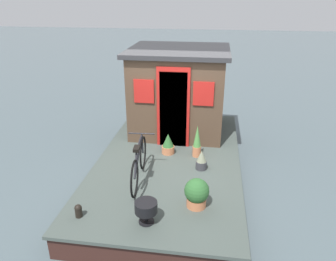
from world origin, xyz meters
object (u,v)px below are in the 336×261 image
object	(u,v)px
potted_plant_sage	(201,160)
potted_plant_ivy	(168,144)
mooring_bollard	(78,210)
houseboat_cabin	(179,90)
potted_plant_lavender	(197,142)
charcoal_grill	(146,208)
bicycle	(139,163)
potted_plant_geranium	(197,193)

from	to	relation	value
potted_plant_sage	potted_plant_ivy	bearing A→B (deg)	52.32
mooring_bollard	houseboat_cabin	bearing A→B (deg)	-16.72
potted_plant_lavender	charcoal_grill	world-z (taller)	potted_plant_lavender
bicycle	potted_plant_sage	distance (m)	1.27
potted_plant_lavender	potted_plant_sage	world-z (taller)	potted_plant_lavender
houseboat_cabin	charcoal_grill	xyz separation A→B (m)	(-3.69, 0.05, -0.76)
houseboat_cabin	mooring_bollard	world-z (taller)	houseboat_cabin
potted_plant_geranium	mooring_bollard	xyz separation A→B (m)	(-0.54, 1.79, -0.14)
potted_plant_ivy	mooring_bollard	size ratio (longest dim) A/B	2.06
houseboat_cabin	mooring_bollard	bearing A→B (deg)	163.28
potted_plant_geranium	potted_plant_sage	world-z (taller)	potted_plant_geranium
potted_plant_sage	mooring_bollard	world-z (taller)	potted_plant_sage
houseboat_cabin	potted_plant_ivy	bearing A→B (deg)	177.74
potted_plant_lavender	potted_plant_sage	bearing A→B (deg)	-166.78
potted_plant_geranium	potted_plant_ivy	size ratio (longest dim) A/B	1.10
charcoal_grill	mooring_bollard	bearing A→B (deg)	91.22
potted_plant_ivy	charcoal_grill	world-z (taller)	potted_plant_ivy
bicycle	potted_plant_geranium	bearing A→B (deg)	-120.20
potted_plant_lavender	potted_plant_sage	distance (m)	0.56
bicycle	charcoal_grill	world-z (taller)	bicycle
potted_plant_geranium	bicycle	bearing A→B (deg)	59.80
houseboat_cabin	bicycle	world-z (taller)	houseboat_cabin
potted_plant_lavender	potted_plant_geranium	distance (m)	1.76
bicycle	potted_plant_geranium	world-z (taller)	bicycle
potted_plant_ivy	mooring_bollard	xyz separation A→B (m)	(-2.34, 1.06, -0.10)
potted_plant_geranium	mooring_bollard	distance (m)	1.88
potted_plant_ivy	charcoal_grill	size ratio (longest dim) A/B	1.24
bicycle	potted_plant_ivy	distance (m)	1.23
potted_plant_sage	houseboat_cabin	bearing A→B (deg)	19.50
bicycle	houseboat_cabin	bearing A→B (deg)	-9.37
potted_plant_ivy	potted_plant_lavender	bearing A→B (deg)	-94.27
potted_plant_lavender	potted_plant_geranium	size ratio (longest dim) A/B	1.41
potted_plant_geranium	potted_plant_ivy	bearing A→B (deg)	22.05
potted_plant_lavender	potted_plant_ivy	xyz separation A→B (m)	(0.05, 0.62, -0.12)
bicycle	potted_plant_geranium	size ratio (longest dim) A/B	3.24
mooring_bollard	bicycle	bearing A→B (deg)	-30.69
bicycle	potted_plant_sage	xyz separation A→B (m)	(0.59, -1.11, -0.17)
potted_plant_ivy	mooring_bollard	world-z (taller)	potted_plant_ivy
potted_plant_sage	mooring_bollard	bearing A→B (deg)	134.27
houseboat_cabin	bicycle	bearing A→B (deg)	170.63
potted_plant_lavender	houseboat_cabin	bearing A→B (deg)	21.73
houseboat_cabin	mooring_bollard	size ratio (longest dim) A/B	10.72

